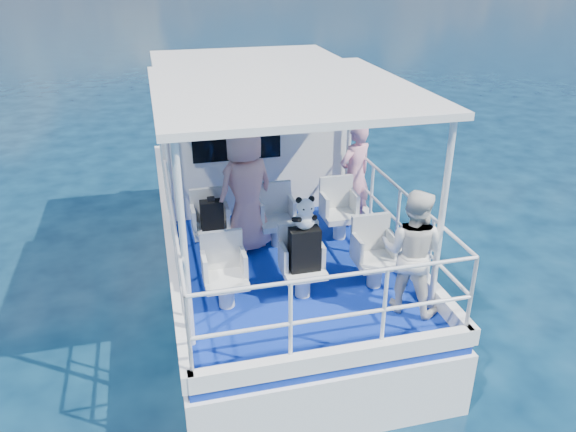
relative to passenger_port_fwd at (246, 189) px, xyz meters
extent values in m
plane|color=#061C31|center=(0.42, -0.22, -1.76)|extent=(2000.00, 2000.00, 0.00)
cube|color=white|center=(0.42, 0.78, -1.76)|extent=(3.00, 7.00, 1.60)
cube|color=#0B279F|center=(0.42, 0.78, -0.91)|extent=(2.90, 6.90, 0.10)
cube|color=white|center=(0.42, 2.08, 0.24)|extent=(2.85, 2.00, 2.20)
cube|color=white|center=(0.42, -0.42, 1.38)|extent=(3.00, 3.20, 0.08)
cylinder|color=white|center=(-0.93, -1.92, 0.24)|extent=(0.07, 0.07, 2.20)
cylinder|color=white|center=(1.77, -1.92, 0.24)|extent=(0.07, 0.07, 2.20)
cylinder|color=white|center=(-0.93, 0.98, 0.24)|extent=(0.07, 0.07, 2.20)
cylinder|color=white|center=(1.77, 0.98, 0.24)|extent=(0.07, 0.07, 2.20)
cube|color=silver|center=(-0.48, -0.02, -0.67)|extent=(0.48, 0.46, 0.38)
cube|color=silver|center=(0.42, -0.02, -0.67)|extent=(0.48, 0.46, 0.38)
cube|color=silver|center=(1.32, -0.02, -0.67)|extent=(0.48, 0.46, 0.38)
cube|color=silver|center=(-0.48, -1.32, -0.67)|extent=(0.48, 0.46, 0.38)
cube|color=silver|center=(0.42, -1.32, -0.67)|extent=(0.48, 0.46, 0.38)
cube|color=silver|center=(1.32, -1.32, -0.67)|extent=(0.48, 0.46, 0.38)
imported|color=#D9918C|center=(0.00, 0.00, 0.00)|extent=(0.78, 0.68, 1.73)
imported|color=pink|center=(1.67, 0.39, -0.10)|extent=(0.66, 0.56, 1.53)
imported|color=silver|center=(1.50, -1.86, -0.14)|extent=(0.89, 0.87, 1.45)
cube|color=black|center=(-0.47, -0.06, -0.29)|extent=(0.30, 0.17, 0.39)
cube|color=black|center=(0.42, -1.37, -0.23)|extent=(0.34, 0.19, 0.51)
cube|color=black|center=(-0.47, -0.06, -0.07)|extent=(0.10, 0.06, 0.06)
camera|label=1|loc=(-1.11, -6.72, 2.81)|focal=35.00mm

